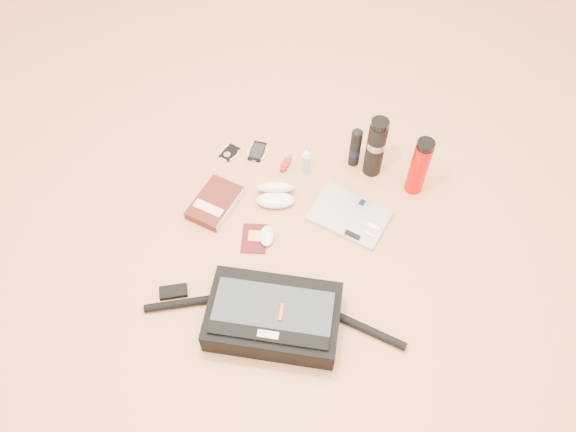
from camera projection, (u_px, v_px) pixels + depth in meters
The scene contains 14 objects.
ground at pixel (291, 251), 2.15m from camera, with size 4.00×4.00×0.00m, color #C07E50.
messenger_bag at pixel (273, 317), 1.94m from camera, with size 0.93×0.32×0.13m.
laptop at pixel (350, 216), 2.23m from camera, with size 0.34×0.28×0.03m.
book at pixel (215, 203), 2.26m from camera, with size 0.19×0.25×0.04m.
passport at pixel (254, 238), 2.18m from camera, with size 0.12×0.15×0.01m.
mouse at pixel (267, 236), 2.17m from camera, with size 0.08×0.11×0.03m.
sunglasses_case at pixel (275, 194), 2.27m from camera, with size 0.18×0.17×0.09m.
ipod at pixel (229, 153), 2.43m from camera, with size 0.10×0.10×0.01m.
phone at pixel (257, 151), 2.43m from camera, with size 0.09×0.11×0.01m.
inhaler at pixel (286, 163), 2.38m from camera, with size 0.03×0.10×0.02m.
spray_bottle at pixel (306, 163), 2.33m from camera, with size 0.04×0.04×0.12m.
aerosol_can at pixel (355, 147), 2.32m from camera, with size 0.06×0.06×0.20m.
thermos_black at pixel (376, 147), 2.26m from camera, with size 0.10×0.10×0.29m.
thermos_red at pixel (419, 167), 2.21m from camera, with size 0.08×0.08×0.28m.
Camera 1 is at (0.26, -1.07, 1.85)m, focal length 35.00 mm.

